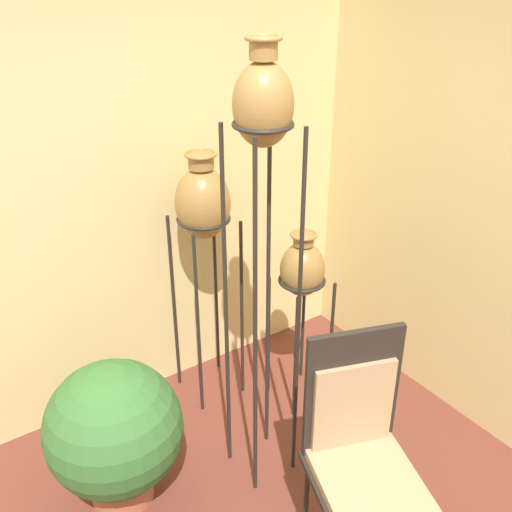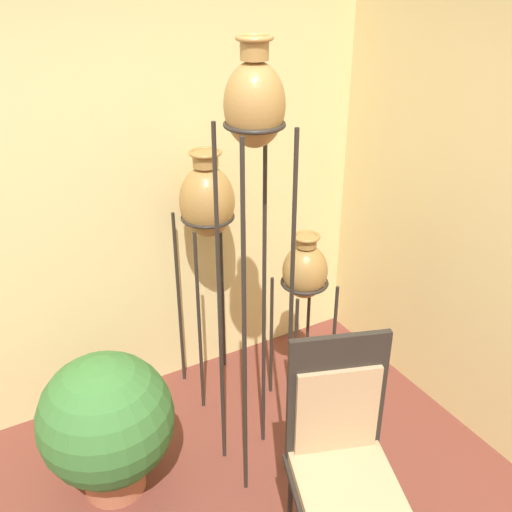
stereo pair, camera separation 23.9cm
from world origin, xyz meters
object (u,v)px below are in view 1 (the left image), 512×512
(potted_plant, at_px, (115,432))
(vase_stand_tall, at_px, (263,131))
(chair, at_px, (362,449))
(vase_stand_medium, at_px, (203,207))
(vase_stand_short, at_px, (302,273))

(potted_plant, bearing_deg, vase_stand_tall, -17.08)
(chair, distance_m, potted_plant, 1.18)
(vase_stand_tall, relative_size, vase_stand_medium, 1.42)
(vase_stand_medium, distance_m, chair, 1.49)
(chair, bearing_deg, vase_stand_tall, 113.21)
(vase_stand_tall, relative_size, chair, 1.95)
(chair, relative_size, potted_plant, 1.44)
(vase_stand_short, bearing_deg, vase_stand_tall, -147.04)
(vase_stand_tall, distance_m, vase_stand_short, 1.14)
(vase_stand_medium, height_order, potted_plant, vase_stand_medium)
(vase_stand_short, relative_size, potted_plant, 1.42)
(vase_stand_medium, distance_m, vase_stand_short, 0.66)
(vase_stand_tall, xyz_separation_m, vase_stand_medium, (0.09, 0.69, -0.60))
(vase_stand_tall, xyz_separation_m, potted_plant, (-0.71, 0.22, -1.40))
(vase_stand_medium, relative_size, potted_plant, 1.97)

